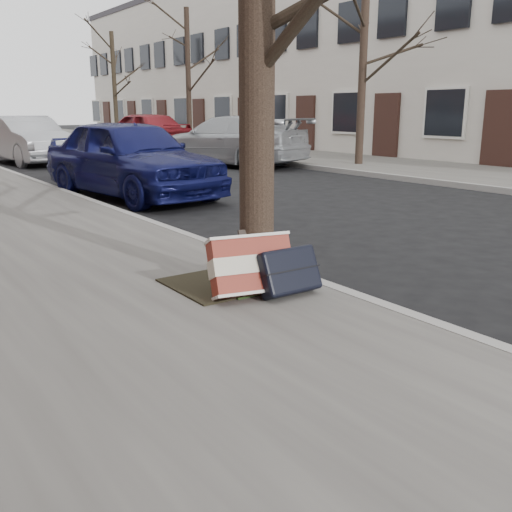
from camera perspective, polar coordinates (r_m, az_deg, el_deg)
ground at (r=5.55m, az=21.42°, el=-3.24°), size 120.00×120.00×0.00m
far_sidewalk at (r=21.72m, az=-0.84°, el=10.38°), size 4.00×70.00×0.12m
house_far at (r=25.89m, az=8.13°, el=18.74°), size 6.70×40.00×7.20m
dirt_patch at (r=4.97m, az=-3.49°, el=-2.72°), size 0.85×0.85×0.02m
suitcase_red at (r=4.57m, az=-0.51°, el=-1.00°), size 0.72×0.51×0.51m
suitcase_navy at (r=4.62m, az=3.23°, el=-1.48°), size 0.53×0.32×0.41m
car_near_front at (r=10.90m, az=-12.40°, el=9.57°), size 2.25×4.47×1.46m
car_near_mid at (r=18.80m, az=-21.96°, el=10.72°), size 1.99×4.44×1.42m
car_far_front at (r=16.90m, az=-2.84°, el=11.44°), size 3.55×5.31×1.43m
car_far_back at (r=22.77m, az=-11.34°, el=12.09°), size 2.58×4.77×1.54m
tree_far_a at (r=16.41m, az=10.59°, el=17.23°), size 0.22×0.22×4.68m
tree_far_b at (r=24.21m, az=-6.79°, el=17.20°), size 0.21×0.21×5.37m
tree_far_c at (r=31.25m, az=-13.97°, el=16.16°), size 0.22×0.22×5.27m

